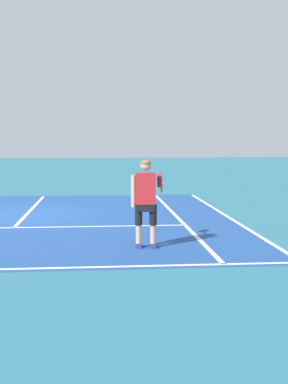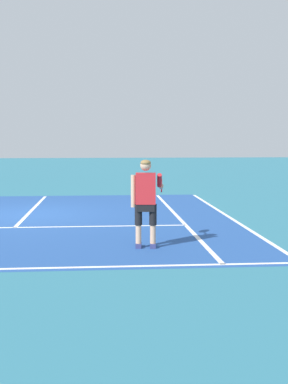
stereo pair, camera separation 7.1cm
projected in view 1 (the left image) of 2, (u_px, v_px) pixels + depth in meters
The scene contains 8 objects.
ground_plane at pixel (27, 215), 14.03m from camera, with size 80.00×80.00×0.00m, color teal.
court_inner_surface at pixel (22, 219), 13.22m from camera, with size 10.98×10.66×0.00m, color #234C93.
line_service at pixel (14, 228), 11.97m from camera, with size 8.23×0.10×0.01m, color white.
line_centre_service at pixel (32, 209), 15.14m from camera, with size 0.10×6.40×0.01m, color white.
line_singles_right at pixel (177, 217), 13.58m from camera, with size 0.10×10.26×0.01m, color white.
line_doubles_right at pixel (227, 216), 13.71m from camera, with size 0.10×10.26×0.01m, color white.
tennis_player at pixel (146, 197), 9.70m from camera, with size 0.71×1.10×1.71m.
tennis_ball_near_feet at pixel (138, 236), 10.81m from camera, with size 0.07×0.07×0.07m, color #CCE02D.
Camera 1 is at (2.04, -14.12, 2.13)m, focal length 47.12 mm.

